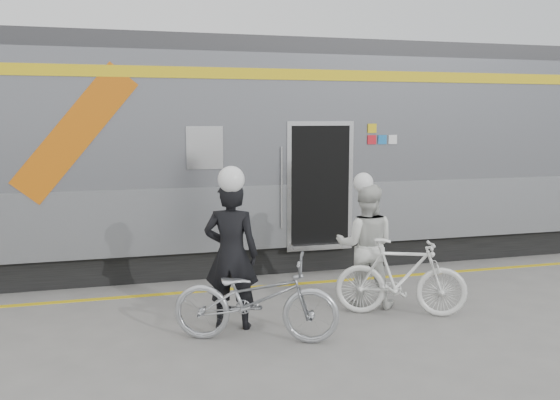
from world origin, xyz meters
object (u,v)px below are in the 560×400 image
object	(u,v)px
bicycle_left	(256,298)
bicycle_right	(401,277)
woman	(366,245)
man	(231,255)

from	to	relation	value
bicycle_left	bicycle_right	size ratio (longest dim) A/B	1.13
woman	bicycle_right	distance (m)	0.72
woman	man	bearing A→B (deg)	33.79
man	bicycle_right	bearing A→B (deg)	-162.79
woman	bicycle_left	bearing A→B (deg)	49.93
man	bicycle_left	xyz separation A→B (m)	(0.20, -0.55, -0.44)
man	bicycle_left	world-z (taller)	man
woman	bicycle_right	xyz separation A→B (m)	(0.30, -0.55, -0.35)
woman	bicycle_right	size ratio (longest dim) A/B	0.99
woman	bicycle_right	world-z (taller)	woman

